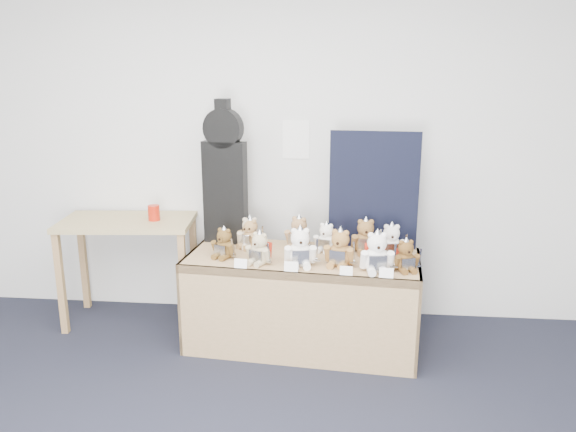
# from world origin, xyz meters

# --- Properties ---
(room_shell) EXTENTS (6.00, 6.00, 6.00)m
(room_shell) POSITION_xyz_m (0.29, 2.49, 1.43)
(room_shell) COLOR white
(room_shell) RESTS_ON floor
(display_table) EXTENTS (1.70, 0.83, 0.68)m
(display_table) POSITION_xyz_m (0.39, 1.83, 0.54)
(display_table) COLOR #94774B
(display_table) RESTS_ON floor
(side_table) EXTENTS (1.05, 0.65, 0.84)m
(side_table) POSITION_xyz_m (-1.00, 2.18, 0.71)
(side_table) COLOR tan
(side_table) RESTS_ON floor
(guitar_case) EXTENTS (0.34, 0.16, 1.08)m
(guitar_case) POSITION_xyz_m (-0.21, 2.17, 1.21)
(guitar_case) COLOR black
(guitar_case) RESTS_ON display_table
(navy_board) EXTENTS (0.65, 0.07, 0.86)m
(navy_board) POSITION_xyz_m (0.89, 2.15, 1.11)
(navy_board) COLOR black
(navy_board) RESTS_ON display_table
(red_cup) EXTENTS (0.09, 0.09, 0.12)m
(red_cup) POSITION_xyz_m (-0.78, 2.18, 0.90)
(red_cup) COLOR red
(red_cup) RESTS_ON side_table
(teddy_front_far_left) EXTENTS (0.19, 0.19, 0.24)m
(teddy_front_far_left) POSITION_xyz_m (-0.16, 1.82, 0.78)
(teddy_front_far_left) COLOR brown
(teddy_front_far_left) RESTS_ON display_table
(teddy_front_left) EXTENTS (0.20, 0.20, 0.25)m
(teddy_front_left) POSITION_xyz_m (0.11, 1.72, 0.78)
(teddy_front_left) COLOR tan
(teddy_front_left) RESTS_ON display_table
(teddy_front_centre) EXTENTS (0.25, 0.21, 0.30)m
(teddy_front_centre) POSITION_xyz_m (0.39, 1.70, 0.80)
(teddy_front_centre) COLOR white
(teddy_front_centre) RESTS_ON display_table
(teddy_front_right) EXTENTS (0.23, 0.21, 0.29)m
(teddy_front_right) POSITION_xyz_m (0.65, 1.73, 0.80)
(teddy_front_right) COLOR olive
(teddy_front_right) RESTS_ON display_table
(teddy_front_far_right) EXTENTS (0.25, 0.21, 0.30)m
(teddy_front_far_right) POSITION_xyz_m (0.90, 1.64, 0.80)
(teddy_front_far_right) COLOR white
(teddy_front_far_right) RESTS_ON display_table
(teddy_front_end) EXTENTS (0.20, 0.18, 0.24)m
(teddy_front_end) POSITION_xyz_m (1.09, 1.67, 0.78)
(teddy_front_end) COLOR brown
(teddy_front_end) RESTS_ON display_table
(teddy_back_left) EXTENTS (0.22, 0.18, 0.26)m
(teddy_back_left) POSITION_xyz_m (-0.01, 2.06, 0.79)
(teddy_back_left) COLOR #C8B291
(teddy_back_left) RESTS_ON display_table
(teddy_back_centre_left) EXTENTS (0.22, 0.22, 0.28)m
(teddy_back_centre_left) POSITION_xyz_m (0.35, 2.07, 0.79)
(teddy_back_centre_left) COLOR #A17950
(teddy_back_centre_left) RESTS_ON display_table
(teddy_back_centre_right) EXTENTS (0.19, 0.19, 0.24)m
(teddy_back_centre_right) POSITION_xyz_m (0.55, 2.02, 0.78)
(teddy_back_centre_right) COLOR white
(teddy_back_centre_right) RESTS_ON display_table
(teddy_back_right) EXTENTS (0.23, 0.19, 0.28)m
(teddy_back_right) POSITION_xyz_m (0.84, 2.02, 0.80)
(teddy_back_right) COLOR brown
(teddy_back_right) RESTS_ON display_table
(teddy_back_end) EXTENTS (0.22, 0.18, 0.27)m
(teddy_back_end) POSITION_xyz_m (1.01, 1.94, 0.79)
(teddy_back_end) COLOR white
(teddy_back_end) RESTS_ON display_table
(teddy_back_far_left) EXTENTS (0.21, 0.21, 0.25)m
(teddy_back_far_left) POSITION_xyz_m (-0.01, 2.05, 0.79)
(teddy_back_far_left) COLOR #A27A4B
(teddy_back_far_left) RESTS_ON display_table
(entry_card_a) EXTENTS (0.09, 0.03, 0.06)m
(entry_card_a) POSITION_xyz_m (-0.00, 1.60, 0.72)
(entry_card_a) COLOR white
(entry_card_a) RESTS_ON display_table
(entry_card_b) EXTENTS (0.09, 0.03, 0.07)m
(entry_card_b) POSITION_xyz_m (0.34, 1.57, 0.72)
(entry_card_b) COLOR white
(entry_card_b) RESTS_ON display_table
(entry_card_c) EXTENTS (0.08, 0.03, 0.06)m
(entry_card_c) POSITION_xyz_m (0.70, 1.54, 0.72)
(entry_card_c) COLOR white
(entry_card_c) RESTS_ON display_table
(entry_card_d) EXTENTS (0.09, 0.03, 0.06)m
(entry_card_d) POSITION_xyz_m (0.95, 1.52, 0.72)
(entry_card_d) COLOR white
(entry_card_d) RESTS_ON display_table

